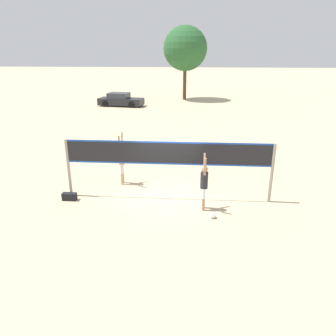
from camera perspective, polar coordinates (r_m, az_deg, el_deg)
The scene contains 8 objects.
ground_plane at distance 13.29m, azimuth 0.00°, elevation -5.30°, with size 200.00×200.00×0.00m, color #C6B28C.
volleyball_net at distance 12.65m, azimuth 0.00°, elevation 1.75°, with size 8.12×0.12×2.37m.
player_spiker at distance 12.05m, azimuth 6.31°, elevation -2.36°, with size 0.28×0.70×2.13m.
player_blocker at distance 14.43m, azimuth -8.11°, elevation 1.78°, with size 0.28×0.72×2.29m.
volleyball at distance 11.89m, azimuth 7.81°, elevation -8.14°, with size 0.22×0.22×0.22m.
gear_bag at distance 13.67m, azimuth -16.79°, elevation -4.79°, with size 0.56×0.24×0.30m.
parked_car_near at distance 35.51m, azimuth -8.27°, elevation 11.62°, with size 4.85×2.42×1.37m.
tree_left_cluster at distance 39.55m, azimuth 3.02°, elevation 20.06°, with size 4.98×4.98×8.24m.
Camera 1 is at (0.91, -11.98, 5.69)m, focal length 35.00 mm.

